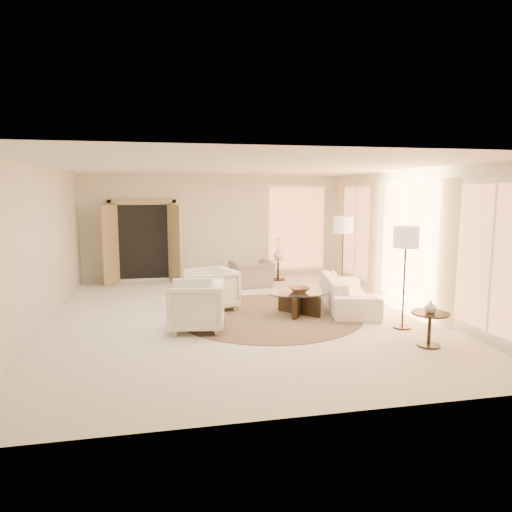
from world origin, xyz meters
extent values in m
cube|color=silver|center=(0.00, 0.00, -0.01)|extent=(7.00, 8.00, 0.02)
cube|color=white|center=(0.00, 0.00, 2.80)|extent=(7.00, 8.00, 0.02)
cube|color=beige|center=(0.00, 4.00, 1.40)|extent=(7.00, 0.04, 2.80)
cube|color=beige|center=(0.00, -4.00, 1.40)|extent=(7.00, 0.04, 2.80)
cube|color=beige|center=(-3.50, 0.00, 1.40)|extent=(0.04, 8.00, 2.80)
cube|color=beige|center=(3.50, 0.00, 1.40)|extent=(0.04, 8.00, 2.80)
cube|color=tan|center=(-1.90, 3.89, 1.08)|extent=(1.80, 0.12, 2.16)
cube|color=tan|center=(-2.70, 3.62, 1.03)|extent=(0.35, 0.66, 2.00)
cube|color=tan|center=(-1.10, 3.62, 1.03)|extent=(0.35, 0.66, 2.00)
cylinder|color=#3E2F20|center=(0.57, -0.05, 0.01)|extent=(3.56, 3.56, 0.01)
imported|color=white|center=(2.26, 0.18, 0.33)|extent=(1.32, 2.36, 0.65)
imported|color=white|center=(-0.47, 0.66, 0.45)|extent=(1.06, 1.10, 0.91)
imported|color=white|center=(-0.87, -0.68, 0.47)|extent=(0.98, 1.03, 0.93)
imported|color=gray|center=(0.76, 2.68, 0.43)|extent=(1.07, 0.78, 0.86)
cube|color=black|center=(1.15, -0.09, 0.20)|extent=(0.68, 0.73, 0.41)
cube|color=black|center=(1.15, -0.09, 0.20)|extent=(0.50, 0.85, 0.41)
cylinder|color=white|center=(1.15, -0.09, 0.44)|extent=(1.36, 1.36, 0.02)
cylinder|color=black|center=(2.57, -2.25, 0.01)|extent=(0.35, 0.35, 0.03)
cylinder|color=black|center=(2.57, -2.25, 0.26)|extent=(0.05, 0.05, 0.50)
cylinder|color=black|center=(2.57, -2.25, 0.52)|extent=(0.56, 0.56, 0.03)
cylinder|color=#2F2019|center=(1.62, 3.40, 0.01)|extent=(0.37, 0.37, 0.03)
cylinder|color=#2F2019|center=(1.62, 3.40, 0.28)|extent=(0.06, 0.06, 0.53)
cylinder|color=white|center=(1.62, 3.40, 0.55)|extent=(0.49, 0.49, 0.03)
cylinder|color=#2F2019|center=(2.60, 1.31, 0.02)|extent=(0.31, 0.31, 0.03)
cylinder|color=#2F2019|center=(2.60, 1.31, 0.77)|extent=(0.03, 0.03, 1.53)
cylinder|color=beige|center=(2.60, 1.31, 1.62)|extent=(0.44, 0.44, 0.37)
cylinder|color=#2F2019|center=(2.66, -1.31, 0.02)|extent=(0.30, 0.30, 0.03)
cylinder|color=#2F2019|center=(2.66, -1.31, 0.75)|extent=(0.03, 0.03, 1.51)
cylinder|color=beige|center=(2.66, -1.31, 1.60)|extent=(0.43, 0.43, 0.37)
imported|color=brown|center=(1.15, -0.09, 0.49)|extent=(0.45, 0.45, 0.09)
imported|color=white|center=(2.57, -2.25, 0.62)|extent=(0.21, 0.21, 0.19)
imported|color=white|center=(1.62, 3.40, 0.70)|extent=(0.35, 0.35, 0.28)
camera|label=1|loc=(-1.39, -8.34, 2.35)|focal=32.00mm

